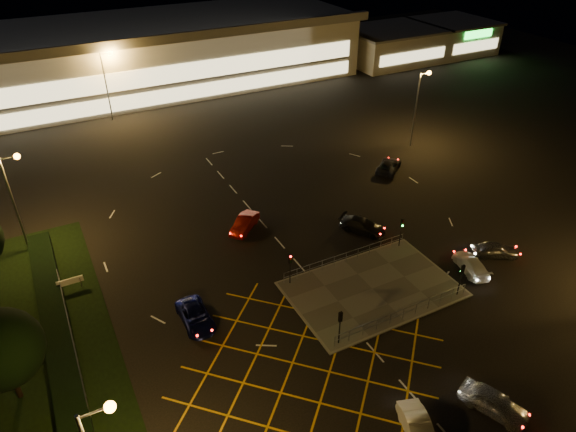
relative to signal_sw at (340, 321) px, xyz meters
name	(u,v)px	position (x,y,z in m)	size (l,w,h in m)	color
ground	(340,283)	(4.00, 5.99, -2.37)	(180.00, 180.00, 0.00)	black
pedestrian_island	(372,289)	(6.00, 3.99, -2.31)	(14.00, 9.00, 0.12)	#4C4944
hedge	(55,322)	(-19.00, 11.99, -1.87)	(2.00, 26.00, 1.00)	black
supermarket	(149,54)	(4.00, 67.95, 2.95)	(72.00, 26.50, 10.50)	beige
retail_unit_a	(391,45)	(50.00, 59.97, 0.85)	(18.80, 14.80, 6.35)	beige
retail_unit_b	(452,36)	(66.00, 59.95, 0.85)	(14.80, 14.80, 6.35)	beige
streetlight_nw	(15,191)	(-19.56, 23.99, 4.20)	(1.78, 0.56, 10.03)	slate
streetlight_ne	(420,98)	(28.44, 25.99, 4.20)	(1.78, 0.56, 10.03)	slate
streetlight_far_left	(108,76)	(-5.56, 53.99, 4.20)	(1.78, 0.56, 10.03)	slate
streetlight_far_right	(336,41)	(34.44, 55.99, 4.20)	(1.78, 0.56, 10.03)	slate
signal_sw	(340,321)	(0.00, 0.00, 0.00)	(0.28, 0.30, 3.15)	black
signal_se	(462,274)	(12.00, 0.00, 0.00)	(0.28, 0.30, 3.15)	black
signal_nw	(290,263)	(0.00, 7.99, 0.00)	(0.28, 0.30, 3.15)	black
signal_ne	(402,227)	(12.00, 7.99, 0.00)	(0.28, 0.30, 3.15)	black
tree_e	(1,349)	(-22.00, 5.99, 2.28)	(5.40, 5.40, 7.35)	black
car_near_silver	(494,402)	(5.96, -9.78, -1.59)	(1.83, 4.55, 1.55)	silver
car_queue_white	(419,430)	(0.19, -9.08, -1.65)	(1.51, 4.33, 1.43)	silver
car_left_blue	(196,316)	(-8.92, 7.26, -1.70)	(2.20, 4.78, 1.33)	#0B0F45
car_far_dkgrey	(363,226)	(10.38, 11.89, -1.68)	(1.93, 4.74, 1.38)	black
car_right_silver	(496,250)	(19.17, 2.62, -1.65)	(1.68, 4.19, 1.43)	#A0A1A6
car_circ_red	(245,223)	(-0.11, 17.72, -1.64)	(1.53, 4.39, 1.45)	maroon
car_east_grey	(389,166)	(20.82, 21.41, -1.69)	(2.25, 4.87, 1.35)	black
car_approach_white	(471,265)	(15.50, 2.05, -1.71)	(1.83, 4.51, 1.31)	#BDBDBD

